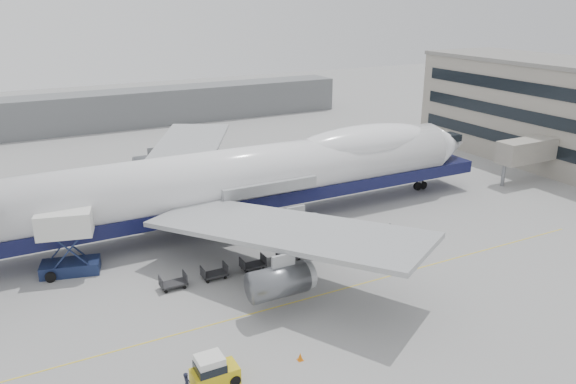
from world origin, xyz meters
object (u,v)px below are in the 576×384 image
catering_truck (67,239)px  ground_worker (187,384)px  airliner (254,175)px  baggage_tug (213,372)px

catering_truck → ground_worker: size_ratio=3.58×
airliner → baggage_tug: size_ratio=21.76×
baggage_tug → ground_worker: 1.88m
airliner → ground_worker: (-16.30, -25.07, -4.77)m
catering_truck → baggage_tug: bearing=-59.9°
baggage_tug → ground_worker: size_ratio=1.79×
airliner → ground_worker: bearing=-123.0°
airliner → baggage_tug: bearing=-120.1°
catering_truck → ground_worker: bearing=-64.8°
baggage_tug → ground_worker: (-1.87, -0.20, -0.14)m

